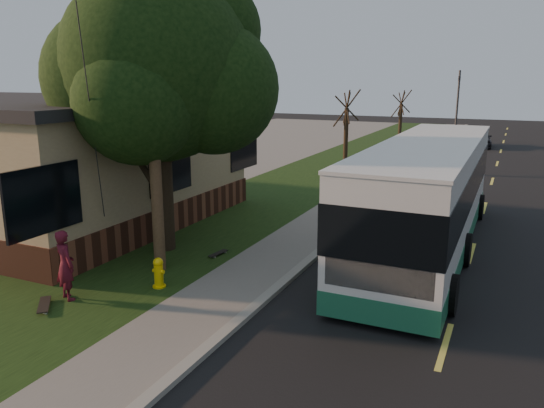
{
  "coord_description": "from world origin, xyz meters",
  "views": [
    {
      "loc": [
        4.84,
        -9.69,
        4.98
      ],
      "look_at": [
        -1.22,
        3.48,
        1.5
      ],
      "focal_mm": 35.0,
      "sensor_mm": 36.0,
      "label": 1
    }
  ],
  "objects_px": {
    "bare_tree_near": "(346,131)",
    "skateboarder": "(65,265)",
    "distant_car": "(480,138)",
    "skateboard_main": "(218,253)",
    "dumpster": "(89,212)",
    "traffic_signal": "(458,101)",
    "skateboard_spare": "(44,305)",
    "fire_hydrant": "(159,273)",
    "transit_bus": "(427,193)",
    "utility_pole": "(151,92)",
    "bare_tree_far": "(400,119)",
    "leafy_tree": "(162,70)"
  },
  "relations": [
    {
      "from": "skateboard_spare",
      "to": "skateboarder",
      "type": "bearing_deg",
      "value": 78.6
    },
    {
      "from": "fire_hydrant",
      "to": "bare_tree_near",
      "type": "height_order",
      "value": "bare_tree_near"
    },
    {
      "from": "utility_pole",
      "to": "bare_tree_far",
      "type": "bearing_deg",
      "value": 89.4
    },
    {
      "from": "fire_hydrant",
      "to": "skateboarder",
      "type": "distance_m",
      "value": 2.1
    },
    {
      "from": "leafy_tree",
      "to": "bare_tree_far",
      "type": "height_order",
      "value": "leafy_tree"
    },
    {
      "from": "bare_tree_near",
      "to": "skateboard_spare",
      "type": "distance_m",
      "value": 20.13
    },
    {
      "from": "skateboard_spare",
      "to": "bare_tree_near",
      "type": "bearing_deg",
      "value": 88.06
    },
    {
      "from": "leafy_tree",
      "to": "bare_tree_near",
      "type": "xyz_separation_m",
      "value": [
        0.67,
        15.35,
        -3.02
      ]
    },
    {
      "from": "skateboard_main",
      "to": "distant_car",
      "type": "xyz_separation_m",
      "value": [
        4.94,
        29.21,
        0.54
      ]
    },
    {
      "from": "bare_tree_near",
      "to": "transit_bus",
      "type": "bearing_deg",
      "value": -63.14
    },
    {
      "from": "skateboard_spare",
      "to": "fire_hydrant",
      "type": "bearing_deg",
      "value": 51.94
    },
    {
      "from": "bare_tree_near",
      "to": "distant_car",
      "type": "xyz_separation_m",
      "value": [
        5.94,
        13.83,
        -1.49
      ]
    },
    {
      "from": "bare_tree_near",
      "to": "fire_hydrant",
      "type": "bearing_deg",
      "value": -87.14
    },
    {
      "from": "skateboard_main",
      "to": "dumpster",
      "type": "distance_m",
      "value": 5.0
    },
    {
      "from": "skateboarder",
      "to": "distant_car",
      "type": "xyz_separation_m",
      "value": [
        6.51,
        33.27,
        -0.22
      ]
    },
    {
      "from": "skateboarder",
      "to": "utility_pole",
      "type": "bearing_deg",
      "value": -85.54
    },
    {
      "from": "utility_pole",
      "to": "skateboard_main",
      "type": "distance_m",
      "value": 4.86
    },
    {
      "from": "skateboarder",
      "to": "bare_tree_far",
      "type": "bearing_deg",
      "value": -70.2
    },
    {
      "from": "traffic_signal",
      "to": "transit_bus",
      "type": "relative_size",
      "value": 0.46
    },
    {
      "from": "fire_hydrant",
      "to": "skateboard_spare",
      "type": "height_order",
      "value": "fire_hydrant"
    },
    {
      "from": "transit_bus",
      "to": "skateboarder",
      "type": "relative_size",
      "value": 7.31
    },
    {
      "from": "traffic_signal",
      "to": "leafy_tree",
      "type": "bearing_deg",
      "value": -98.47
    },
    {
      "from": "transit_bus",
      "to": "leafy_tree",
      "type": "bearing_deg",
      "value": -155.15
    },
    {
      "from": "dumpster",
      "to": "distant_car",
      "type": "distance_m",
      "value": 30.59
    },
    {
      "from": "bare_tree_near",
      "to": "distant_car",
      "type": "relative_size",
      "value": 1.11
    },
    {
      "from": "leafy_tree",
      "to": "skateboarder",
      "type": "distance_m",
      "value": 5.92
    },
    {
      "from": "transit_bus",
      "to": "skateboard_spare",
      "type": "distance_m",
      "value": 10.52
    },
    {
      "from": "distant_car",
      "to": "transit_bus",
      "type": "bearing_deg",
      "value": -95.04
    },
    {
      "from": "skateboarder",
      "to": "distant_car",
      "type": "relative_size",
      "value": 0.42
    },
    {
      "from": "traffic_signal",
      "to": "skateboard_spare",
      "type": "height_order",
      "value": "traffic_signal"
    },
    {
      "from": "bare_tree_near",
      "to": "distant_car",
      "type": "bearing_deg",
      "value": 66.74
    },
    {
      "from": "dumpster",
      "to": "bare_tree_far",
      "type": "bearing_deg",
      "value": 80.68
    },
    {
      "from": "bare_tree_near",
      "to": "skateboarder",
      "type": "distance_m",
      "value": 19.48
    },
    {
      "from": "fire_hydrant",
      "to": "traffic_signal",
      "type": "xyz_separation_m",
      "value": [
        3.1,
        34.0,
        2.73
      ]
    },
    {
      "from": "dumpster",
      "to": "bare_tree_near",
      "type": "bearing_deg",
      "value": 75.35
    },
    {
      "from": "traffic_signal",
      "to": "skateboard_main",
      "type": "distance_m",
      "value": 31.66
    },
    {
      "from": "bare_tree_near",
      "to": "bare_tree_far",
      "type": "distance_m",
      "value": 12.01
    },
    {
      "from": "transit_bus",
      "to": "skateboard_main",
      "type": "height_order",
      "value": "transit_bus"
    },
    {
      "from": "bare_tree_near",
      "to": "skateboard_main",
      "type": "distance_m",
      "value": 15.54
    },
    {
      "from": "skateboarder",
      "to": "skateboard_spare",
      "type": "relative_size",
      "value": 1.99
    },
    {
      "from": "skateboard_main",
      "to": "bare_tree_far",
      "type": "bearing_deg",
      "value": 91.05
    },
    {
      "from": "leafy_tree",
      "to": "skateboarder",
      "type": "bearing_deg",
      "value": -88.45
    },
    {
      "from": "traffic_signal",
      "to": "skateboarder",
      "type": "xyz_separation_m",
      "value": [
        -4.56,
        -35.43,
        -2.28
      ]
    },
    {
      "from": "leafy_tree",
      "to": "distant_car",
      "type": "distance_m",
      "value": 30.26
    },
    {
      "from": "skateboarder",
      "to": "distant_car",
      "type": "distance_m",
      "value": 33.9
    },
    {
      "from": "utility_pole",
      "to": "bare_tree_near",
      "type": "height_order",
      "value": "utility_pole"
    },
    {
      "from": "distant_car",
      "to": "dumpster",
      "type": "bearing_deg",
      "value": -114.41
    },
    {
      "from": "bare_tree_far",
      "to": "traffic_signal",
      "type": "height_order",
      "value": "traffic_signal"
    },
    {
      "from": "bare_tree_far",
      "to": "skateboarder",
      "type": "bearing_deg",
      "value": -91.93
    },
    {
      "from": "bare_tree_near",
      "to": "transit_bus",
      "type": "relative_size",
      "value": 0.36
    }
  ]
}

